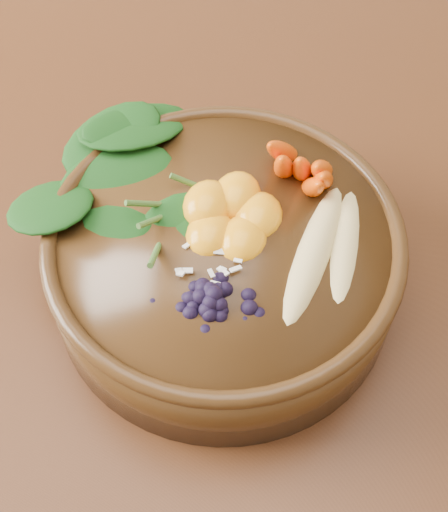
{
  "coord_description": "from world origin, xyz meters",
  "views": [
    {
      "loc": [
        0.34,
        -0.42,
        1.27
      ],
      "look_at": [
        0.24,
        -0.1,
        0.8
      ],
      "focal_mm": 50.0,
      "sensor_mm": 36.0,
      "label": 1
    }
  ],
  "objects_px": {
    "carrot_cluster": "(307,139)",
    "banana_halves": "(332,238)",
    "mandarin_cluster": "(231,206)",
    "dining_table": "(39,201)",
    "stoneware_bowl": "(224,263)",
    "blueberry_pile": "(211,285)",
    "kale_heap": "(185,153)"
  },
  "relations": [
    {
      "from": "dining_table",
      "to": "blueberry_pile",
      "type": "bearing_deg",
      "value": -32.59
    },
    {
      "from": "dining_table",
      "to": "banana_halves",
      "type": "bearing_deg",
      "value": -15.91
    },
    {
      "from": "stoneware_bowl",
      "to": "carrot_cluster",
      "type": "relative_size",
      "value": 3.62
    },
    {
      "from": "carrot_cluster",
      "to": "mandarin_cluster",
      "type": "xyz_separation_m",
      "value": [
        -0.04,
        -0.06,
        -0.02
      ]
    },
    {
      "from": "kale_heap",
      "to": "blueberry_pile",
      "type": "height_order",
      "value": "kale_heap"
    },
    {
      "from": "dining_table",
      "to": "stoneware_bowl",
      "type": "distance_m",
      "value": 0.3
    },
    {
      "from": "dining_table",
      "to": "banana_halves",
      "type": "distance_m",
      "value": 0.38
    },
    {
      "from": "stoneware_bowl",
      "to": "blueberry_pile",
      "type": "distance_m",
      "value": 0.08
    },
    {
      "from": "stoneware_bowl",
      "to": "mandarin_cluster",
      "type": "distance_m",
      "value": 0.06
    },
    {
      "from": "kale_heap",
      "to": "mandarin_cluster",
      "type": "bearing_deg",
      "value": -36.24
    },
    {
      "from": "dining_table",
      "to": "blueberry_pile",
      "type": "distance_m",
      "value": 0.35
    },
    {
      "from": "blueberry_pile",
      "to": "stoneware_bowl",
      "type": "bearing_deg",
      "value": 98.41
    },
    {
      "from": "banana_halves",
      "to": "blueberry_pile",
      "type": "xyz_separation_m",
      "value": [
        -0.07,
        -0.07,
        0.01
      ]
    },
    {
      "from": "carrot_cluster",
      "to": "mandarin_cluster",
      "type": "bearing_deg",
      "value": -129.81
    },
    {
      "from": "mandarin_cluster",
      "to": "blueberry_pile",
      "type": "distance_m",
      "value": 0.08
    },
    {
      "from": "banana_halves",
      "to": "blueberry_pile",
      "type": "bearing_deg",
      "value": -141.51
    },
    {
      "from": "stoneware_bowl",
      "to": "mandarin_cluster",
      "type": "xyz_separation_m",
      "value": [
        0.0,
        0.02,
        0.05
      ]
    },
    {
      "from": "banana_halves",
      "to": "mandarin_cluster",
      "type": "bearing_deg",
      "value": 170.25
    },
    {
      "from": "mandarin_cluster",
      "to": "blueberry_pile",
      "type": "xyz_separation_m",
      "value": [
        0.01,
        -0.08,
        0.0
      ]
    },
    {
      "from": "dining_table",
      "to": "carrot_cluster",
      "type": "distance_m",
      "value": 0.36
    },
    {
      "from": "kale_heap",
      "to": "carrot_cluster",
      "type": "bearing_deg",
      "value": 16.06
    },
    {
      "from": "kale_heap",
      "to": "banana_halves",
      "type": "relative_size",
      "value": 1.15
    },
    {
      "from": "stoneware_bowl",
      "to": "carrot_cluster",
      "type": "bearing_deg",
      "value": 61.85
    },
    {
      "from": "dining_table",
      "to": "stoneware_bowl",
      "type": "relative_size",
      "value": 5.69
    },
    {
      "from": "kale_heap",
      "to": "blueberry_pile",
      "type": "distance_m",
      "value": 0.13
    },
    {
      "from": "stoneware_bowl",
      "to": "banana_halves",
      "type": "relative_size",
      "value": 1.75
    },
    {
      "from": "mandarin_cluster",
      "to": "blueberry_pile",
      "type": "height_order",
      "value": "blueberry_pile"
    },
    {
      "from": "dining_table",
      "to": "blueberry_pile",
      "type": "relative_size",
      "value": 12.32
    },
    {
      "from": "kale_heap",
      "to": "mandarin_cluster",
      "type": "relative_size",
      "value": 2.07
    },
    {
      "from": "carrot_cluster",
      "to": "banana_halves",
      "type": "relative_size",
      "value": 0.48
    },
    {
      "from": "stoneware_bowl",
      "to": "dining_table",
      "type": "bearing_deg",
      "value": 156.91
    },
    {
      "from": "stoneware_bowl",
      "to": "kale_heap",
      "type": "height_order",
      "value": "kale_heap"
    }
  ]
}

